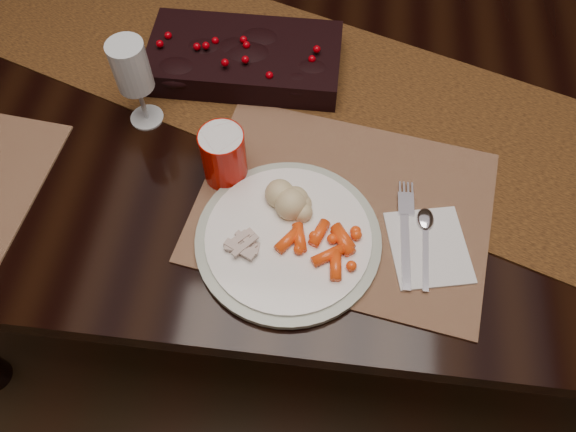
# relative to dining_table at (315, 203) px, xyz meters

# --- Properties ---
(floor) EXTENTS (5.00, 5.00, 0.00)m
(floor) POSITION_rel_dining_table_xyz_m (0.00, 0.00, -0.38)
(floor) COLOR black
(floor) RESTS_ON ground
(dining_table) EXTENTS (1.80, 1.00, 0.75)m
(dining_table) POSITION_rel_dining_table_xyz_m (0.00, 0.00, 0.00)
(dining_table) COLOR black
(dining_table) RESTS_ON floor
(table_runner) EXTENTS (1.89, 0.98, 0.00)m
(table_runner) POSITION_rel_dining_table_xyz_m (0.05, -0.01, 0.38)
(table_runner) COLOR black
(table_runner) RESTS_ON dining_table
(centerpiece) EXTENTS (0.36, 0.19, 0.07)m
(centerpiece) POSITION_rel_dining_table_xyz_m (-0.16, 0.05, 0.41)
(centerpiece) COLOR black
(centerpiece) RESTS_ON table_runner
(placemat_main) EXTENTS (0.52, 0.42, 0.00)m
(placemat_main) POSITION_rel_dining_table_xyz_m (0.05, -0.24, 0.38)
(placemat_main) COLOR brown
(placemat_main) RESTS_ON dining_table
(dinner_plate) EXTENTS (0.34, 0.34, 0.02)m
(dinner_plate) POSITION_rel_dining_table_xyz_m (-0.03, -0.32, 0.39)
(dinner_plate) COLOR white
(dinner_plate) RESTS_ON placemat_main
(baby_carrots) EXTENTS (0.12, 0.10, 0.02)m
(baby_carrots) POSITION_rel_dining_table_xyz_m (0.01, -0.34, 0.40)
(baby_carrots) COLOR #FF4811
(baby_carrots) RESTS_ON dinner_plate
(mashed_potatoes) EXTENTS (0.10, 0.09, 0.05)m
(mashed_potatoes) POSITION_rel_dining_table_xyz_m (-0.03, -0.27, 0.42)
(mashed_potatoes) COLOR #F1DA92
(mashed_potatoes) RESTS_ON dinner_plate
(turkey_shreds) EXTENTS (0.08, 0.07, 0.02)m
(turkey_shreds) POSITION_rel_dining_table_xyz_m (-0.10, -0.34, 0.40)
(turkey_shreds) COLOR #D0A693
(turkey_shreds) RESTS_ON dinner_plate
(napkin) EXTENTS (0.15, 0.16, 0.00)m
(napkin) POSITION_rel_dining_table_xyz_m (0.19, -0.30, 0.38)
(napkin) COLOR white
(napkin) RESTS_ON placemat_main
(fork) EXTENTS (0.03, 0.17, 0.00)m
(fork) POSITION_rel_dining_table_xyz_m (0.15, -0.29, 0.39)
(fork) COLOR white
(fork) RESTS_ON napkin
(spoon) EXTENTS (0.03, 0.14, 0.00)m
(spoon) POSITION_rel_dining_table_xyz_m (0.19, -0.30, 0.39)
(spoon) COLOR #AFAEBD
(spoon) RESTS_ON napkin
(red_cup) EXTENTS (0.08, 0.08, 0.10)m
(red_cup) POSITION_rel_dining_table_xyz_m (-0.15, -0.20, 0.43)
(red_cup) COLOR #B60A00
(red_cup) RESTS_ON placemat_main
(wine_glass) EXTENTS (0.07, 0.07, 0.17)m
(wine_glass) POSITION_rel_dining_table_xyz_m (-0.31, -0.09, 0.46)
(wine_glass) COLOR silver
(wine_glass) RESTS_ON dining_table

